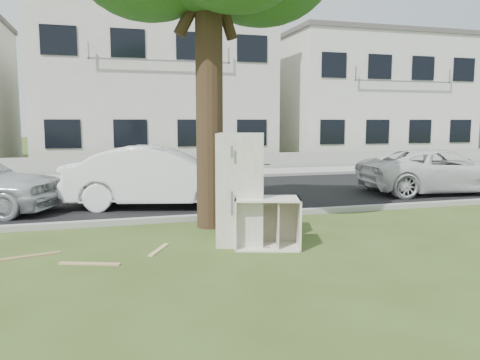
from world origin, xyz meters
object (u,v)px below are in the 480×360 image
object	(u,v)px
cabinet	(267,222)
car_center	(160,177)
fridge	(241,189)
car_right	(440,171)

from	to	relation	value
cabinet	car_center	distance (m)	4.52
fridge	car_right	distance (m)	8.36
fridge	car_right	bearing A→B (deg)	47.58
cabinet	car_center	bearing A→B (deg)	123.92
fridge	car_right	xyz separation A→B (m)	(7.34, 4.01, -0.31)
cabinet	car_right	xyz separation A→B (m)	(6.97, 4.36, 0.23)
cabinet	car_center	size ratio (longest dim) A/B	0.24
car_center	fridge	bearing A→B (deg)	-152.80
car_center	car_right	size ratio (longest dim) A/B	0.97
fridge	cabinet	world-z (taller)	fridge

